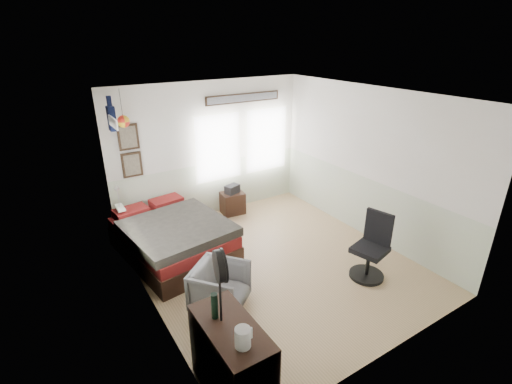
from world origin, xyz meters
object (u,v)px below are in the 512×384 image
at_px(armchair, 220,287).
at_px(nightstand, 233,203).
at_px(task_chair, 371,251).
at_px(dresser, 232,361).
at_px(bed, 173,238).

height_order(armchair, nightstand, armchair).
bearing_deg(task_chair, armchair, 151.19).
bearing_deg(armchair, dresser, -150.84).
xyz_separation_m(dresser, task_chair, (2.80, 0.69, -0.02)).
relative_size(dresser, armchair, 1.44).
height_order(dresser, armchair, dresser).
distance_m(bed, dresser, 2.91).
bearing_deg(task_chair, bed, 122.83).
distance_m(dresser, task_chair, 2.88).
relative_size(dresser, nightstand, 2.19).
bearing_deg(nightstand, task_chair, -70.48).
xyz_separation_m(nightstand, task_chair, (0.73, -3.06, 0.20)).
relative_size(dresser, task_chair, 0.95).
xyz_separation_m(bed, task_chair, (2.36, -2.18, 0.10)).
relative_size(armchair, nightstand, 1.52).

